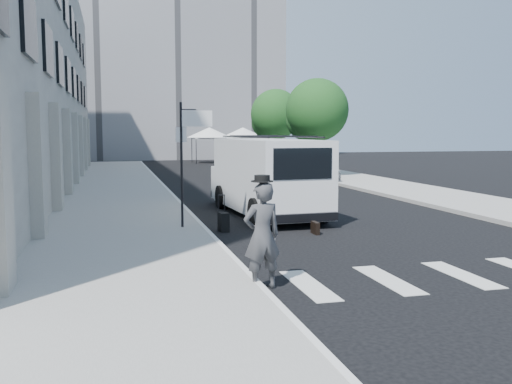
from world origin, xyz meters
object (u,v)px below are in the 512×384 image
cargo_van (266,176)px  parked_car_c (254,157)px  parked_car_a (319,170)px  parked_car_b (267,159)px  businessman (262,236)px  suitcase (223,222)px  briefcase (315,228)px

cargo_van → parked_car_c: (6.04, 26.15, -0.55)m
parked_car_a → parked_car_b: parked_car_b is taller
parked_car_a → parked_car_b: size_ratio=0.87×
businessman → parked_car_c: businessman is taller
suitcase → cargo_van: (2.06, 3.00, 1.05)m
briefcase → parked_car_c: (5.70, 30.16, 0.60)m
parked_car_a → parked_car_b: bearing=95.2°
parked_car_b → cargo_van: bearing=-103.9°
parked_car_b → parked_car_c: size_ratio=0.88×
businessman → cargo_van: bearing=-114.6°
cargo_van → parked_car_b: size_ratio=1.51×
briefcase → parked_car_b: 26.65m
suitcase → parked_car_c: bearing=65.3°
parked_car_a → parked_car_c: bearing=95.0°
businessman → suitcase: bearing=-103.3°
businessman → briefcase: size_ratio=4.43×
cargo_van → parked_car_a: (6.19, 11.50, -0.63)m
cargo_van → parked_car_a: 13.08m
parked_car_a → parked_car_c: (-0.16, 14.65, 0.08)m
businessman → suitcase: (0.44, 6.00, -0.70)m
suitcase → parked_car_a: parked_car_a is taller
briefcase → suitcase: bearing=157.2°
suitcase → cargo_van: cargo_van is taller
businessman → parked_car_b: (8.54, 31.03, -0.21)m
briefcase → parked_car_c: 30.70m
businessman → parked_car_c: (8.54, 35.16, -0.20)m
suitcase → parked_car_a: 16.69m
parked_car_b → parked_car_c: 4.13m
businessman → parked_car_a: (8.70, 20.51, -0.28)m
briefcase → parked_car_c: parked_car_c is taller
suitcase → parked_car_c: (8.10, 29.15, 0.49)m
suitcase → parked_car_a: size_ratio=0.26×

